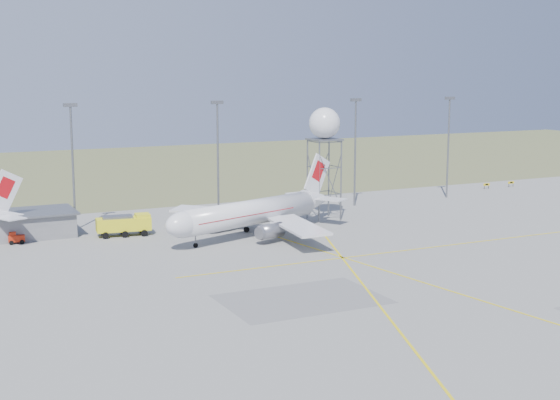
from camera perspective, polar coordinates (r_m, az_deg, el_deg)
name	(u,v)px	position (r m, az deg, el deg)	size (l,w,h in m)	color
ground	(532,312)	(88.55, 17.96, -7.78)	(400.00, 400.00, 0.00)	gray
grass_strip	(151,168)	(210.61, -9.38, 2.31)	(400.00, 120.00, 0.03)	#4B5B32
building_grey	(12,225)	(127.43, -18.99, -1.75)	(19.00, 10.00, 3.90)	gray
mast_a	(72,156)	(129.46, -14.94, 3.13)	(2.20, 0.50, 20.50)	slate
mast_b	(218,149)	(136.43, -4.58, 3.72)	(2.20, 0.50, 20.50)	slate
mast_c	(355,143)	(148.91, 5.53, 4.18)	(2.20, 0.50, 20.50)	slate
mast_d	(448,139)	(161.46, 12.22, 4.41)	(2.20, 0.50, 20.50)	slate
taxi_sign_near	(487,185)	(177.19, 14.87, 1.09)	(1.60, 0.17, 1.20)	black
taxi_sign_far	(511,183)	(181.81, 16.55, 1.22)	(1.60, 0.17, 1.20)	black
airliner_main	(252,213)	(121.49, -2.05, -0.96)	(34.02, 32.03, 11.90)	silver
radar_tower	(324,157)	(134.51, 3.26, 3.15)	(5.36, 5.36, 19.42)	slate
fire_truck	(125,226)	(124.44, -11.26, -1.85)	(8.66, 4.21, 3.35)	yellow
baggage_tug	(16,239)	(123.19, -18.74, -2.72)	(2.51, 2.10, 1.83)	#A9200C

